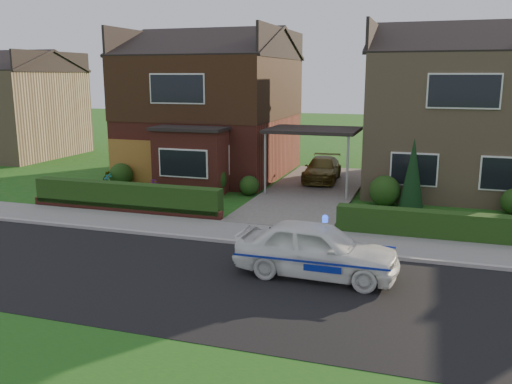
% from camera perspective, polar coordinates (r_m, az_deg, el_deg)
% --- Properties ---
extents(ground, '(120.00, 120.00, 0.00)m').
position_cam_1_polar(ground, '(13.46, -4.11, -9.51)').
color(ground, '#175115').
rests_on(ground, ground).
extents(road, '(60.00, 6.00, 0.02)m').
position_cam_1_polar(road, '(13.46, -4.11, -9.51)').
color(road, black).
rests_on(road, ground).
extents(kerb, '(60.00, 0.16, 0.12)m').
position_cam_1_polar(kerb, '(16.14, -0.06, -5.51)').
color(kerb, '#9E9993').
rests_on(kerb, ground).
extents(sidewalk, '(60.00, 2.00, 0.10)m').
position_cam_1_polar(sidewalk, '(17.11, 1.03, -4.53)').
color(sidewalk, slate).
rests_on(sidewalk, ground).
extents(driveway, '(3.80, 12.00, 0.12)m').
position_cam_1_polar(driveway, '(23.59, 5.90, 0.12)').
color(driveway, '#666059').
rests_on(driveway, ground).
extents(house_left, '(7.50, 9.53, 7.25)m').
position_cam_1_polar(house_left, '(27.59, -4.62, 9.75)').
color(house_left, maroon).
rests_on(house_left, ground).
extents(house_right, '(7.50, 8.06, 7.25)m').
position_cam_1_polar(house_right, '(25.63, 20.47, 8.52)').
color(house_right, '#997E5E').
rests_on(house_right, ground).
extents(carport_link, '(3.80, 3.00, 2.77)m').
position_cam_1_polar(carport_link, '(23.14, 6.02, 6.39)').
color(carport_link, black).
rests_on(carport_link, ground).
extents(garage_door, '(2.20, 0.10, 2.10)m').
position_cam_1_polar(garage_door, '(25.46, -13.06, 3.02)').
color(garage_door, '#905D1F').
rests_on(garage_door, ground).
extents(dwarf_wall, '(7.70, 0.25, 0.36)m').
position_cam_1_polar(dwarf_wall, '(20.47, -13.70, -1.69)').
color(dwarf_wall, maroon).
rests_on(dwarf_wall, ground).
extents(hedge_left, '(7.50, 0.55, 0.90)m').
position_cam_1_polar(hedge_left, '(20.64, -13.46, -2.08)').
color(hedge_left, '#183310').
rests_on(hedge_left, ground).
extents(hedge_right, '(7.50, 0.55, 0.80)m').
position_cam_1_polar(hedge_right, '(17.68, 20.65, -4.94)').
color(hedge_right, '#183310').
rests_on(hedge_right, ground).
extents(shrub_left_far, '(1.08, 1.08, 1.08)m').
position_cam_1_polar(shrub_left_far, '(25.28, -14.03, 1.74)').
color(shrub_left_far, '#183310').
rests_on(shrub_left_far, ground).
extents(shrub_left_mid, '(1.32, 1.32, 1.32)m').
position_cam_1_polar(shrub_left_mid, '(23.04, -4.74, 1.37)').
color(shrub_left_mid, '#183310').
rests_on(shrub_left_mid, ground).
extents(shrub_left_near, '(0.84, 0.84, 0.84)m').
position_cam_1_polar(shrub_left_near, '(22.81, -0.73, 0.69)').
color(shrub_left_near, '#183310').
rests_on(shrub_left_near, ground).
extents(shrub_right_near, '(1.20, 1.20, 1.20)m').
position_cam_1_polar(shrub_right_near, '(21.49, 13.40, 0.12)').
color(shrub_right_near, '#183310').
rests_on(shrub_right_near, ground).
extents(conifer_a, '(0.90, 0.90, 2.60)m').
position_cam_1_polar(conifer_a, '(21.11, 16.15, 1.70)').
color(conifer_a, black).
rests_on(conifer_a, ground).
extents(neighbour_left, '(6.50, 7.00, 5.20)m').
position_cam_1_polar(neighbour_left, '(37.12, -24.18, 7.48)').
color(neighbour_left, '#997E5E').
rests_on(neighbour_left, ground).
extents(police_car, '(3.77, 4.16, 1.56)m').
position_cam_1_polar(police_car, '(13.71, 6.37, -6.04)').
color(police_car, white).
rests_on(police_car, ground).
extents(driveway_car, '(1.72, 3.81, 1.08)m').
position_cam_1_polar(driveway_car, '(25.58, 6.99, 2.41)').
color(driveway_car, brown).
rests_on(driveway_car, driveway).
extents(potted_plant_a, '(0.44, 0.35, 0.73)m').
position_cam_1_polar(potted_plant_a, '(24.74, -15.27, 1.04)').
color(potted_plant_a, gray).
rests_on(potted_plant_a, ground).
extents(potted_plant_b, '(0.55, 0.53, 0.78)m').
position_cam_1_polar(potted_plant_b, '(25.16, -15.57, 1.26)').
color(potted_plant_b, gray).
rests_on(potted_plant_b, ground).
extents(potted_plant_c, '(0.52, 0.52, 0.73)m').
position_cam_1_polar(potted_plant_c, '(22.89, -10.61, 0.38)').
color(potted_plant_c, gray).
rests_on(potted_plant_c, ground).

